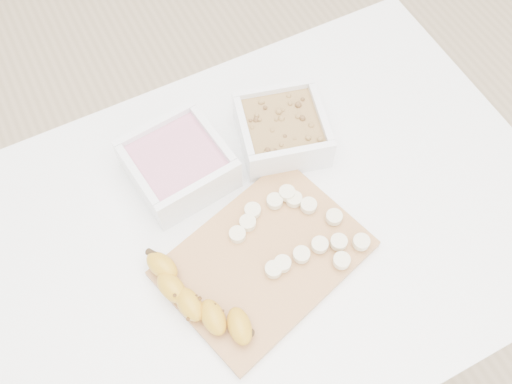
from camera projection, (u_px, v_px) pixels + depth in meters
name	position (u px, v px, depth m)	size (l,w,h in m)	color
ground	(261.00, 338.00, 1.62)	(3.50, 3.50, 0.00)	#C6AD89
table	(263.00, 246.00, 1.04)	(1.00, 0.70, 0.75)	white
bowl_yogurt	(178.00, 164.00, 0.97)	(0.18, 0.18, 0.07)	white
bowl_granola	(282.00, 129.00, 1.01)	(0.18, 0.18, 0.07)	white
cutting_board	(264.00, 259.00, 0.92)	(0.31, 0.22, 0.01)	#BE8446
banana	(199.00, 301.00, 0.86)	(0.05, 0.20, 0.03)	#C28A1D
banana_slices	(297.00, 230.00, 0.93)	(0.20, 0.17, 0.02)	beige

